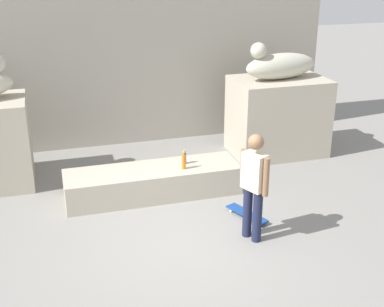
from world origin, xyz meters
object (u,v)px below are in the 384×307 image
statue_reclining_right (279,65)px  bottle_orange (184,162)px  skateboard (247,214)px  skater (254,183)px  bottle_blue (185,158)px

statue_reclining_right → bottle_orange: bearing=22.1°
statue_reclining_right → skateboard: bearing=48.1°
skater → statue_reclining_right: bearing=125.9°
skateboard → bottle_blue: 1.58m
bottle_orange → bottle_blue: bottle_orange is taller
skater → skateboard: 1.07m
bottle_blue → statue_reclining_right: bearing=27.5°
bottle_orange → skater: bearing=-71.0°
skater → bottle_orange: (-0.59, 1.70, -0.28)m
statue_reclining_right → bottle_blue: (-2.34, -1.22, -1.28)m
bottle_orange → bottle_blue: size_ratio=1.23×
statue_reclining_right → skateboard: statue_reclining_right is taller
skater → skateboard: size_ratio=2.05×
bottle_orange → bottle_blue: bearing=71.3°
skater → bottle_orange: bearing=175.0°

